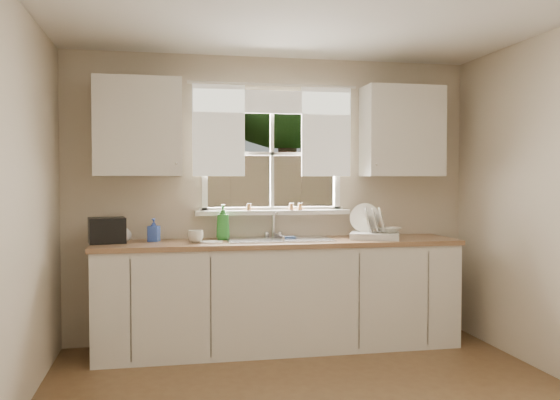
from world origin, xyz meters
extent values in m
cube|color=beige|center=(0.00, 2.00, 0.57)|extent=(3.60, 0.02, 1.15)
cube|color=beige|center=(0.00, 2.00, 2.33)|extent=(3.60, 0.02, 0.35)
cube|color=beige|center=(-1.20, 2.00, 1.65)|extent=(1.20, 0.02, 1.00)
cube|color=beige|center=(1.20, 2.00, 1.65)|extent=(1.20, 0.02, 1.00)
cube|color=white|center=(0.00, 2.02, 1.15)|extent=(1.30, 0.06, 0.05)
cube|color=white|center=(0.00, 2.02, 2.15)|extent=(1.30, 0.06, 0.05)
cube|color=white|center=(-0.60, 2.02, 1.65)|extent=(0.05, 0.06, 1.05)
cube|color=white|center=(0.60, 2.02, 1.65)|extent=(0.05, 0.06, 1.05)
cube|color=white|center=(0.00, 2.02, 1.65)|extent=(0.03, 0.04, 1.00)
cube|color=white|center=(0.00, 2.02, 1.65)|extent=(1.20, 0.04, 0.03)
cube|color=white|center=(0.00, 1.96, 1.13)|extent=(1.38, 0.14, 0.04)
cylinder|color=white|center=(0.00, 1.94, 2.25)|extent=(1.50, 0.02, 0.02)
cube|color=white|center=(-0.48, 1.95, 1.85)|extent=(0.45, 0.02, 0.80)
cube|color=white|center=(0.48, 1.95, 1.85)|extent=(0.45, 0.02, 0.80)
cube|color=white|center=(0.00, 1.95, 2.10)|extent=(1.40, 0.02, 0.20)
cube|color=silver|center=(0.00, 1.68, 0.43)|extent=(3.00, 0.62, 0.87)
cube|color=#916A48|center=(0.00, 1.68, 0.89)|extent=(3.04, 0.65, 0.04)
cube|color=silver|center=(-1.15, 1.82, 1.85)|extent=(0.70, 0.33, 0.80)
cube|color=silver|center=(1.15, 1.82, 1.85)|extent=(0.70, 0.33, 0.80)
cube|color=beige|center=(0.88, 1.99, 1.08)|extent=(0.08, 0.01, 0.12)
cylinder|color=brown|center=(-0.22, 1.94, 1.18)|extent=(0.04, 0.04, 0.06)
cylinder|color=brown|center=(0.24, 1.94, 1.18)|extent=(0.04, 0.04, 0.06)
cylinder|color=brown|center=(0.16, 1.94, 1.18)|extent=(0.04, 0.04, 0.06)
cube|color=#335421|center=(0.00, 7.00, -0.02)|extent=(20.00, 10.00, 0.02)
cube|color=#9B7856|center=(0.00, 5.00, 0.90)|extent=(8.00, 0.10, 1.80)
cube|color=maroon|center=(-1.20, 8.50, 1.10)|extent=(3.00, 3.00, 2.20)
cube|color=black|center=(-1.20, 8.50, 2.35)|extent=(3.20, 3.20, 0.30)
cylinder|color=#423021|center=(1.40, 8.00, 1.60)|extent=(0.36, 0.36, 3.20)
sphere|color=#214716|center=(1.40, 8.00, 4.00)|extent=(4.00, 4.00, 4.00)
sphere|color=#214716|center=(0.30, 9.50, 4.50)|extent=(3.20, 3.20, 3.20)
cube|color=#B7B7BC|center=(0.00, 1.71, 0.83)|extent=(0.84, 0.46, 0.18)
cube|color=#B7B7BC|center=(0.00, 1.71, 0.92)|extent=(0.88, 0.50, 0.01)
cube|color=#B7B7BC|center=(0.00, 1.71, 0.89)|extent=(0.02, 0.41, 0.14)
cylinder|color=silver|center=(0.00, 1.96, 1.02)|extent=(0.03, 0.03, 0.22)
cylinder|color=silver|center=(0.00, 1.88, 1.13)|extent=(0.02, 0.18, 0.02)
sphere|color=silver|center=(-0.06, 1.96, 0.94)|extent=(0.05, 0.05, 0.05)
sphere|color=silver|center=(0.06, 1.96, 0.94)|extent=(0.05, 0.05, 0.05)
cube|color=silver|center=(0.83, 1.63, 0.94)|extent=(0.50, 0.44, 0.05)
cylinder|color=white|center=(0.78, 1.75, 1.08)|extent=(0.27, 0.17, 0.25)
cylinder|color=white|center=(0.77, 1.66, 1.07)|extent=(0.15, 0.23, 0.22)
cylinder|color=white|center=(0.83, 1.63, 1.07)|extent=(0.15, 0.23, 0.22)
cylinder|color=white|center=(0.88, 1.61, 1.07)|extent=(0.15, 0.23, 0.22)
imported|color=silver|center=(0.94, 1.59, 0.99)|extent=(0.24, 0.24, 0.05)
imported|color=#297D2A|center=(-0.46, 1.81, 1.06)|extent=(0.13, 0.13, 0.30)
imported|color=blue|center=(-1.03, 1.79, 1.01)|extent=(0.11, 0.11, 0.19)
imported|color=beige|center=(-1.27, 1.83, 0.99)|extent=(0.16, 0.16, 0.15)
cylinder|color=white|center=(-0.58, 1.60, 0.92)|extent=(0.19, 0.19, 0.01)
imported|color=beige|center=(-0.70, 1.64, 0.96)|extent=(0.16, 0.16, 0.10)
cube|color=black|center=(-1.40, 1.74, 1.01)|extent=(0.32, 0.29, 0.21)
camera|label=1|loc=(-0.95, -3.18, 1.42)|focal=38.00mm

